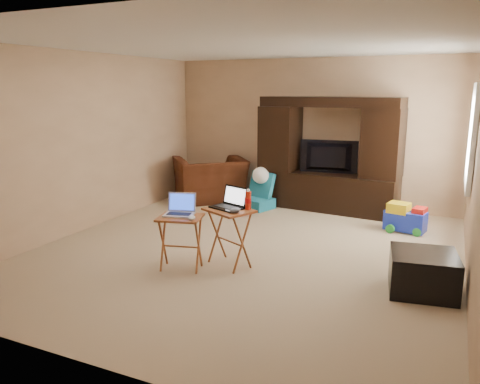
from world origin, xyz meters
The scene contains 22 objects.
floor centered at (0.00, 0.00, 0.00)m, with size 5.50×5.50×0.00m, color #CBB38C.
ceiling centered at (0.00, 0.00, 2.50)m, with size 5.50×5.50×0.00m, color silver.
wall_back centered at (0.00, 2.75, 1.25)m, with size 5.00×5.00×0.00m, color tan.
wall_front centered at (0.00, -2.75, 1.25)m, with size 5.00×5.00×0.00m, color tan.
wall_left centered at (-2.50, 0.00, 1.25)m, with size 5.50×5.50×0.00m, color tan.
wall_right centered at (2.50, 0.00, 1.25)m, with size 5.50×5.50×0.00m, color tan.
window_pane centered at (2.48, 1.55, 1.40)m, with size 1.20×1.20×0.00m, color white.
window_frame centered at (2.46, 1.55, 1.40)m, with size 0.06×1.14×1.34m, color white.
entertainment_center centered at (0.40, 2.44, 0.93)m, with size 2.28×0.57×1.86m, color black.
television centered at (0.40, 2.40, 0.89)m, with size 0.95×0.12×0.54m, color black.
recliner centered at (-1.69, 2.20, 0.39)m, with size 1.19×1.04×0.78m, color #431E0E.
child_rocker centered at (-0.69, 2.02, 0.31)m, with size 0.46×0.53×0.62m, color teal, non-canonical shape.
plush_toy centered at (-0.73, 1.48, 0.18)m, with size 0.32×0.27×0.35m, color red, non-canonical shape.
push_toy centered at (1.72, 1.68, 0.21)m, with size 0.56×0.40×0.42m, color #182FC6, non-canonical shape.
ottoman centered at (2.09, -0.37, 0.20)m, with size 0.63×0.63×0.41m, color black.
tray_table_left centered at (-0.43, -0.86, 0.31)m, with size 0.47×0.38×0.62m, color #A25527.
tray_table_right centered at (0.01, -0.53, 0.33)m, with size 0.51×0.41×0.67m, color #9C4C25.
laptop_left centered at (-0.46, -0.83, 0.74)m, with size 0.32×0.27×0.24m, color #AFAFB3.
laptop_right centered at (-0.03, -0.51, 0.79)m, with size 0.35×0.29×0.24m, color black.
mouse_left centered at (-0.24, -0.93, 0.64)m, with size 0.08×0.12×0.05m, color white.
mouse_right centered at (0.14, -0.65, 0.70)m, with size 0.09×0.14×0.06m, color #46454A.
water_bottle centered at (0.21, -0.45, 0.77)m, with size 0.07×0.07×0.21m, color red.
Camera 1 is at (2.25, -5.11, 2.01)m, focal length 35.00 mm.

